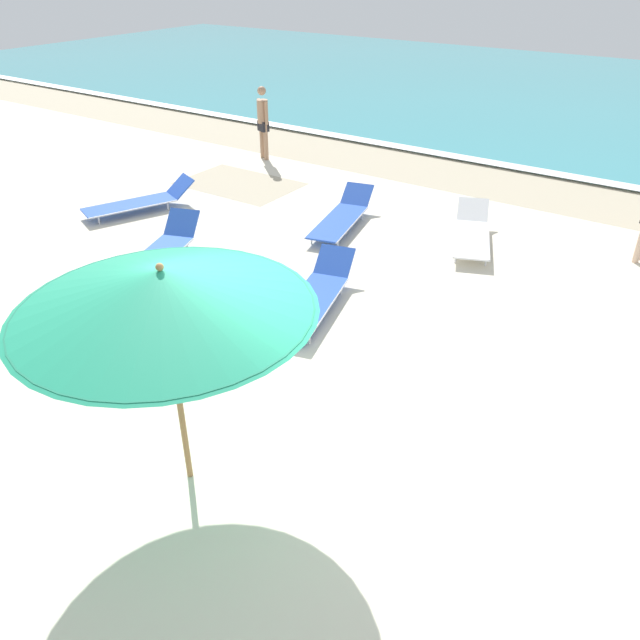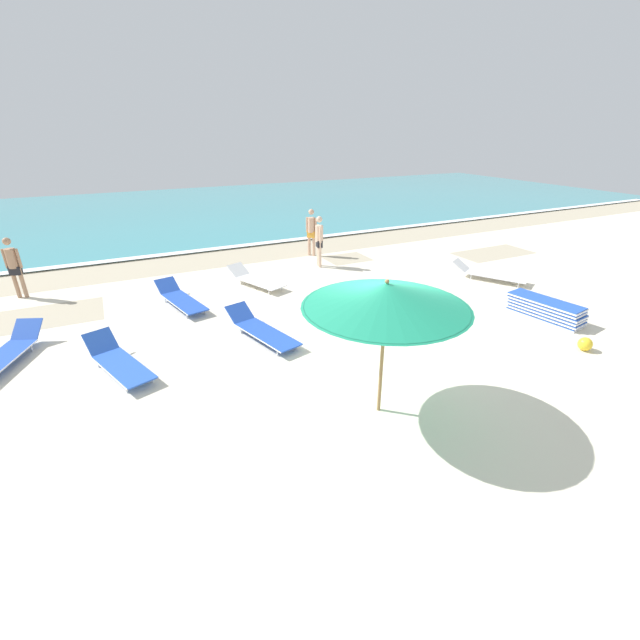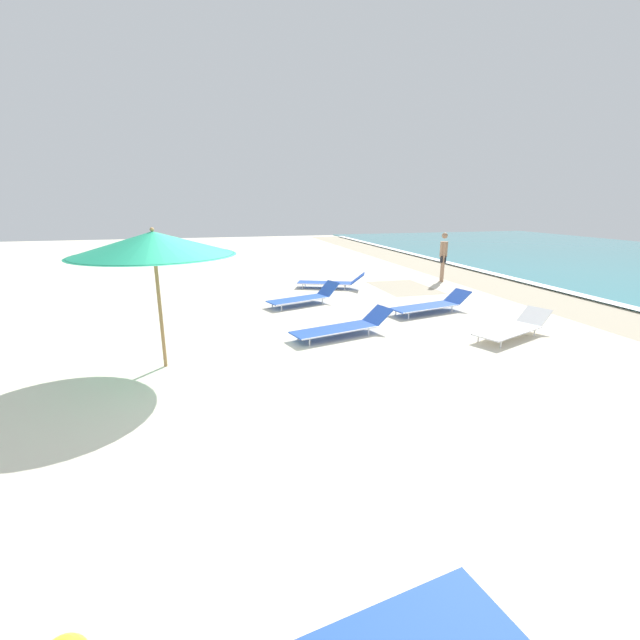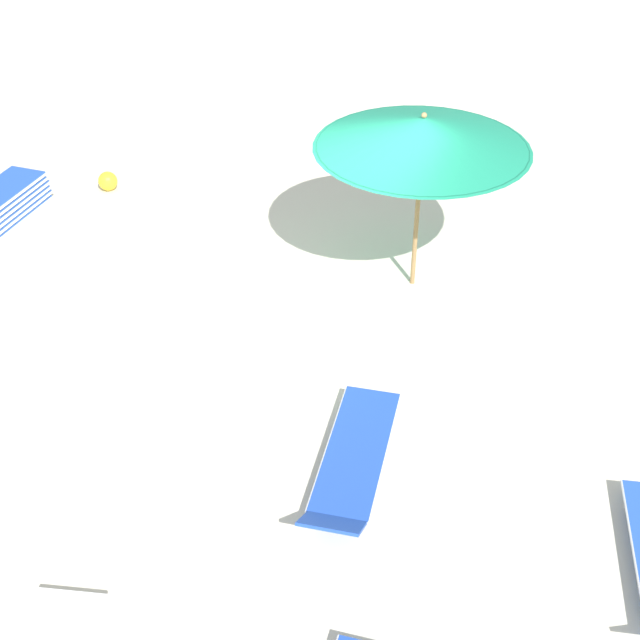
# 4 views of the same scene
# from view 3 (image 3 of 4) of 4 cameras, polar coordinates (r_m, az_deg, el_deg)

# --- Properties ---
(ground_plane) EXTENTS (60.00, 60.00, 0.16)m
(ground_plane) POSITION_cam_3_polar(r_m,az_deg,el_deg) (7.38, -10.30, -7.90)
(ground_plane) COLOR beige
(beach_umbrella) EXTENTS (2.68, 2.68, 2.42)m
(beach_umbrella) POSITION_cam_3_polar(r_m,az_deg,el_deg) (7.64, -21.33, 9.44)
(beach_umbrella) COLOR #9E7547
(beach_umbrella) RESTS_ON ground_plane
(sun_lounger_beside_umbrella) EXTENTS (1.19, 2.42, 0.51)m
(sun_lounger_beside_umbrella) POSITION_cam_3_polar(r_m,az_deg,el_deg) (9.30, 3.09, -0.87)
(sun_lounger_beside_umbrella) COLOR blue
(sun_lounger_beside_umbrella) RESTS_ON ground_plane
(sun_lounger_near_water_left) EXTENTS (1.37, 2.23, 0.49)m
(sun_lounger_near_water_left) POSITION_cam_3_polar(r_m,az_deg,el_deg) (10.10, 24.41, -0.93)
(sun_lounger_near_water_left) COLOR white
(sun_lounger_near_water_left) RESTS_ON ground_plane
(sun_lounger_near_water_right) EXTENTS (1.12, 2.41, 0.50)m
(sun_lounger_near_water_right) POSITION_cam_3_polar(r_m,az_deg,el_deg) (11.64, 14.61, 1.99)
(sun_lounger_near_water_right) COLOR blue
(sun_lounger_near_water_right) RESTS_ON ground_plane
(sun_lounger_mid_beach_solo) EXTENTS (1.42, 2.31, 0.53)m
(sun_lounger_mid_beach_solo) POSITION_cam_3_polar(r_m,az_deg,el_deg) (14.51, 1.51, 5.09)
(sun_lounger_mid_beach_solo) COLOR blue
(sun_lounger_mid_beach_solo) RESTS_ON ground_plane
(sun_lounger_mid_beach_pair_a) EXTENTS (1.29, 2.21, 0.56)m
(sun_lounger_mid_beach_pair_a) POSITION_cam_3_polar(r_m,az_deg,el_deg) (12.15, -2.08, 3.07)
(sun_lounger_mid_beach_pair_a) COLOR blue
(sun_lounger_mid_beach_pair_a) RESTS_ON ground_plane
(beachgoer_shoreline_child) EXTENTS (0.42, 0.28, 1.76)m
(beachgoer_shoreline_child) POSITION_cam_3_polar(r_m,az_deg,el_deg) (16.27, 16.13, 8.44)
(beachgoer_shoreline_child) COLOR #A37A5B
(beachgoer_shoreline_child) RESTS_ON ground_plane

